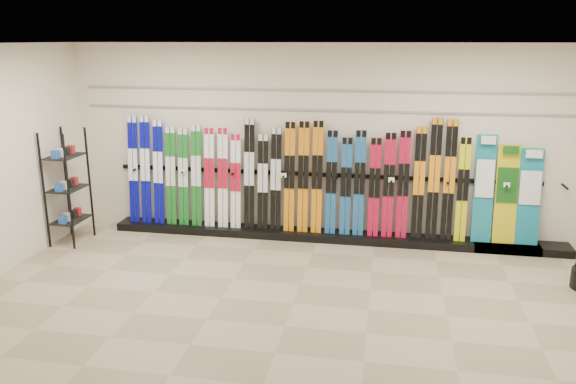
# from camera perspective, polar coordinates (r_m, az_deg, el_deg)

# --- Properties ---
(floor) EXTENTS (8.00, 8.00, 0.00)m
(floor) POSITION_cam_1_polar(r_m,az_deg,el_deg) (6.82, 0.54, -11.26)
(floor) COLOR gray
(floor) RESTS_ON ground
(back_wall) EXTENTS (8.00, 0.00, 8.00)m
(back_wall) POSITION_cam_1_polar(r_m,az_deg,el_deg) (8.72, 3.35, 5.03)
(back_wall) COLOR beige
(back_wall) RESTS_ON floor
(ceiling) EXTENTS (8.00, 8.00, 0.00)m
(ceiling) POSITION_cam_1_polar(r_m,az_deg,el_deg) (6.10, 0.61, 14.82)
(ceiling) COLOR silver
(ceiling) RESTS_ON back_wall
(ski_rack_base) EXTENTS (8.00, 0.40, 0.12)m
(ski_rack_base) POSITION_cam_1_polar(r_m,az_deg,el_deg) (8.86, 4.48, -4.49)
(ski_rack_base) COLOR black
(ski_rack_base) RESTS_ON floor
(skis) EXTENTS (5.36, 0.18, 1.82)m
(skis) POSITION_cam_1_polar(r_m,az_deg,el_deg) (8.71, 0.21, 1.28)
(skis) COLOR #050893
(skis) RESTS_ON ski_rack_base
(snowboards) EXTENTS (0.95, 0.24, 1.59)m
(snowboards) POSITION_cam_1_polar(r_m,az_deg,el_deg) (8.83, 21.31, -0.14)
(snowboards) COLOR #14728C
(snowboards) RESTS_ON ski_rack_base
(accessory_rack) EXTENTS (0.40, 0.60, 1.75)m
(accessory_rack) POSITION_cam_1_polar(r_m,az_deg,el_deg) (9.17, -21.49, 0.48)
(accessory_rack) COLOR black
(accessory_rack) RESTS_ON floor
(slatwall_rail_0) EXTENTS (7.60, 0.02, 0.03)m
(slatwall_rail_0) POSITION_cam_1_polar(r_m,az_deg,el_deg) (8.62, 3.38, 8.27)
(slatwall_rail_0) COLOR gray
(slatwall_rail_0) RESTS_ON back_wall
(slatwall_rail_1) EXTENTS (7.60, 0.02, 0.03)m
(slatwall_rail_1) POSITION_cam_1_polar(r_m,az_deg,el_deg) (8.59, 3.41, 10.26)
(slatwall_rail_1) COLOR gray
(slatwall_rail_1) RESTS_ON back_wall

